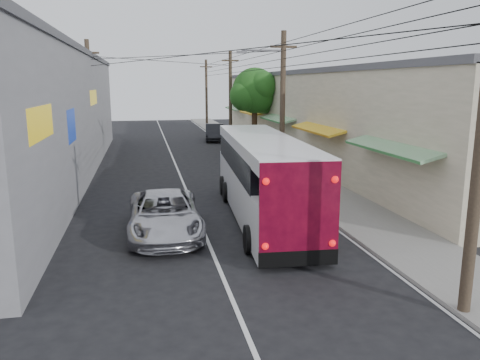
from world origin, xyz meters
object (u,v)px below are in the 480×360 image
object	(u,v)px
jeepney	(165,214)
parked_car_mid	(238,149)
pedestrian_far	(286,168)
parked_car_far	(215,132)
pedestrian_near	(316,187)
coach_bus	(262,176)
parked_suv	(259,163)

from	to	relation	value
jeepney	parked_car_mid	size ratio (longest dim) A/B	1.30
parked_car_mid	pedestrian_far	distance (m)	8.63
parked_car_far	pedestrian_near	distance (m)	24.86
jeepney	parked_car_far	xyz separation A→B (m)	(6.00, 27.64, 0.03)
parked_car_far	parked_car_mid	bearing A→B (deg)	-82.53
coach_bus	parked_car_far	size ratio (longest dim) A/B	2.40
jeepney	pedestrian_near	world-z (taller)	pedestrian_near
jeepney	parked_car_mid	xyz separation A→B (m)	(6.00, 16.26, -0.04)
parked_suv	pedestrian_far	world-z (taller)	pedestrian_far
jeepney	parked_suv	world-z (taller)	parked_suv
parked_car_far	pedestrian_near	bearing A→B (deg)	-80.68
parked_suv	parked_car_far	xyz separation A→B (m)	(0.00, 17.61, 0.01)
coach_bus	jeepney	size ratio (longest dim) A/B	2.11
parked_car_mid	pedestrian_far	world-z (taller)	pedestrian_far
parked_car_mid	parked_car_far	distance (m)	11.38
parked_suv	pedestrian_far	xyz separation A→B (m)	(0.91, -2.36, 0.08)
parked_suv	parked_car_mid	world-z (taller)	parked_suv
parked_suv	parked_car_mid	distance (m)	6.23
parked_car_far	pedestrian_near	world-z (taller)	pedestrian_near
parked_car_mid	parked_suv	bearing A→B (deg)	-86.89
pedestrian_far	jeepney	bearing A→B (deg)	61.50
pedestrian_far	parked_suv	bearing A→B (deg)	-55.29
pedestrian_far	parked_car_mid	bearing A→B (deg)	-70.40
coach_bus	parked_car_far	distance (m)	26.27
jeepney	pedestrian_far	bearing A→B (deg)	48.49
coach_bus	parked_suv	xyz separation A→B (m)	(2.02, 8.57, -0.92)
jeepney	parked_car_far	size ratio (longest dim) A/B	1.14
jeepney	pedestrian_near	bearing A→B (deg)	22.82
jeepney	pedestrian_far	size ratio (longest dim) A/B	3.69
jeepney	parked_car_mid	distance (m)	17.33
parked_car_far	pedestrian_far	world-z (taller)	pedestrian_far
pedestrian_near	pedestrian_far	size ratio (longest dim) A/B	0.99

